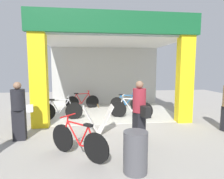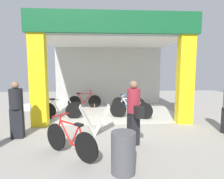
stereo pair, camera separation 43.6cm
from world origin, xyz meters
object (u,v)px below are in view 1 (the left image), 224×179
Objects in this scene: pedestrian_2 at (19,110)px; trash_bin at (135,152)px; bicycle_inside_0 at (127,103)px; sandwich_board_sign at (98,120)px; bicycle_inside_1 at (82,101)px; bicycle_parked_0 at (78,141)px; bicycle_inside_2 at (131,109)px; pedestrian_0 at (140,112)px; bicycle_inside_3 at (60,110)px.

pedestrian_2 reaches higher than trash_bin.
sandwich_board_sign reaches higher than bicycle_inside_0.
bicycle_parked_0 is at bearing -89.22° from bicycle_inside_1.
bicycle_inside_2 is 2.59m from pedestrian_0.
pedestrian_0 is 1.50m from trash_bin.
bicycle_parked_0 is 1.56m from sandwich_board_sign.
bicycle_parked_0 is at bearing -36.70° from pedestrian_2.
bicycle_inside_0 is 5.41m from trash_bin.
pedestrian_0 reaches higher than bicycle_inside_2.
bicycle_parked_0 is 1.37m from trash_bin.
pedestrian_2 reaches higher than bicycle_inside_0.
bicycle_inside_0 is 1.62× the size of sandwich_board_sign.
bicycle_parked_0 is 0.78× the size of pedestrian_0.
bicycle_inside_3 reaches higher than bicycle_inside_1.
trash_bin is at bearing -101.62° from bicycle_inside_2.
pedestrian_2 reaches higher than bicycle_inside_2.
sandwich_board_sign is at bearing 139.76° from pedestrian_0.
bicycle_inside_1 is 5.15m from bicycle_parked_0.
bicycle_inside_3 reaches higher than sandwich_board_sign.
bicycle_inside_1 is 0.96× the size of pedestrian_0.
sandwich_board_sign is at bearing -130.60° from bicycle_inside_2.
sandwich_board_sign is at bearing -116.04° from bicycle_inside_0.
bicycle_inside_3 is 2.11× the size of trash_bin.
bicycle_inside_2 is 0.97× the size of pedestrian_0.
bicycle_parked_0 is 2.15m from pedestrian_2.
pedestrian_0 reaches higher than bicycle_inside_0.
bicycle_inside_1 is (-2.10, 0.59, 0.02)m from bicycle_inside_0.
bicycle_parked_0 is at bearing -109.55° from sandwich_board_sign.
sandwich_board_sign is at bearing -51.38° from bicycle_inside_3.
bicycle_inside_3 is 1.05× the size of pedestrian_2.
trash_bin is (-0.91, -5.34, 0.06)m from bicycle_inside_0.
pedestrian_0 reaches higher than bicycle_inside_1.
bicycle_inside_2 is (1.99, -2.05, 0.02)m from bicycle_inside_1.
bicycle_inside_3 is at bearing 104.99° from bicycle_parked_0.
pedestrian_2 is (-2.20, -0.22, 0.41)m from sandwich_board_sign.
bicycle_inside_2 reaches higher than bicycle_inside_0.
bicycle_inside_0 is 0.92× the size of bicycle_inside_2.
bicycle_parked_0 reaches higher than bicycle_inside_1.
trash_bin is at bearing -34.48° from bicycle_parked_0.
pedestrian_0 is 1.03× the size of pedestrian_2.
bicycle_inside_3 is at bearing 178.15° from bicycle_inside_2.
bicycle_inside_0 is 1.16× the size of bicycle_parked_0.
sandwich_board_sign is at bearing -80.86° from bicycle_inside_1.
bicycle_inside_2 reaches higher than bicycle_inside_1.
bicycle_inside_1 is 2.86m from bicycle_inside_2.
bicycle_parked_0 is (0.07, -5.15, 0.01)m from bicycle_inside_1.
sandwich_board_sign is (0.59, -3.68, 0.08)m from bicycle_inside_1.
bicycle_inside_1 reaches higher than bicycle_inside_0.
bicycle_inside_3 is at bearing 128.62° from sandwich_board_sign.
bicycle_inside_2 is at bearing -45.79° from bicycle_inside_1.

